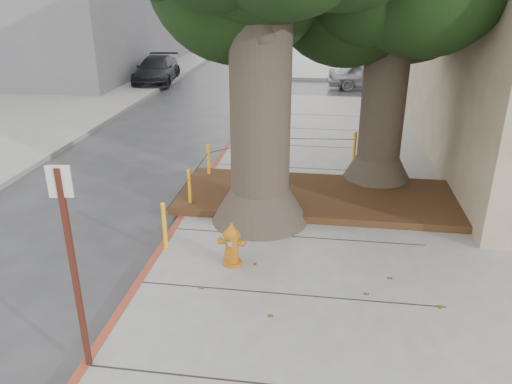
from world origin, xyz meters
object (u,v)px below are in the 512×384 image
car_red (469,75)px  car_dark (157,70)px  car_silver (368,75)px  fire_hydrant (232,245)px  signpost (72,260)px

car_red → car_dark: (-15.50, -0.61, 0.00)m
car_red → car_silver: bearing=97.1°
fire_hydrant → car_dark: (-7.24, 17.45, 0.11)m
fire_hydrant → car_red: 19.86m
car_red → car_dark: car_dark is taller
car_silver → signpost: bearing=160.5°
car_silver → car_dark: (-10.66, 0.05, 0.00)m
car_silver → car_dark: size_ratio=0.85×
signpost → car_red: size_ratio=0.70×
fire_hydrant → car_red: (8.26, 18.06, 0.11)m
car_silver → car_red: 4.88m
fire_hydrant → signpost: (-1.41, -2.76, 1.18)m
signpost → car_red: signpost is taller
fire_hydrant → car_silver: size_ratio=0.21×
fire_hydrant → signpost: size_ratio=0.29×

